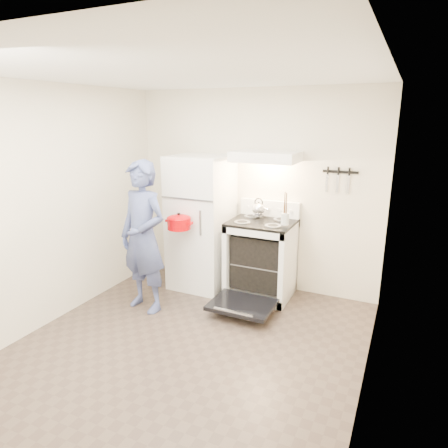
# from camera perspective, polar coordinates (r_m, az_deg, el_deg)

# --- Properties ---
(floor) EXTENTS (3.60, 3.60, 0.00)m
(floor) POSITION_cam_1_polar(r_m,az_deg,el_deg) (4.03, -5.65, -17.47)
(floor) COLOR #4A3C32
(floor) RESTS_ON ground
(back_wall) EXTENTS (3.20, 0.02, 2.50)m
(back_wall) POSITION_cam_1_polar(r_m,az_deg,el_deg) (5.10, 4.34, 4.80)
(back_wall) COLOR beige
(back_wall) RESTS_ON ground
(refrigerator) EXTENTS (0.70, 0.70, 1.70)m
(refrigerator) POSITION_cam_1_polar(r_m,az_deg,el_deg) (5.11, -3.25, 0.24)
(refrigerator) COLOR white
(refrigerator) RESTS_ON floor
(stove_body) EXTENTS (0.76, 0.65, 0.92)m
(stove_body) POSITION_cam_1_polar(r_m,az_deg,el_deg) (4.94, 5.31, -5.10)
(stove_body) COLOR white
(stove_body) RESTS_ON floor
(cooktop) EXTENTS (0.76, 0.65, 0.03)m
(cooktop) POSITION_cam_1_polar(r_m,az_deg,el_deg) (4.79, 5.45, 0.23)
(cooktop) COLOR black
(cooktop) RESTS_ON stove_body
(backsplash) EXTENTS (0.76, 0.07, 0.20)m
(backsplash) POSITION_cam_1_polar(r_m,az_deg,el_deg) (5.03, 6.58, 2.26)
(backsplash) COLOR white
(backsplash) RESTS_ON cooktop
(oven_door) EXTENTS (0.70, 0.54, 0.04)m
(oven_door) POSITION_cam_1_polar(r_m,az_deg,el_deg) (4.56, 2.60, -11.44)
(oven_door) COLOR black
(oven_door) RESTS_ON floor
(oven_rack) EXTENTS (0.60, 0.52, 0.01)m
(oven_rack) POSITION_cam_1_polar(r_m,az_deg,el_deg) (4.94, 5.30, -5.32)
(oven_rack) COLOR gray
(oven_rack) RESTS_ON stove_body
(range_hood) EXTENTS (0.76, 0.50, 0.12)m
(range_hood) POSITION_cam_1_polar(r_m,az_deg,el_deg) (4.72, 6.00, 9.57)
(range_hood) COLOR white
(range_hood) RESTS_ON back_wall
(knife_strip) EXTENTS (0.40, 0.02, 0.03)m
(knife_strip) POSITION_cam_1_polar(r_m,az_deg,el_deg) (4.77, 16.30, 7.16)
(knife_strip) COLOR black
(knife_strip) RESTS_ON back_wall
(pizza_stone) EXTENTS (0.36, 0.36, 0.02)m
(pizza_stone) POSITION_cam_1_polar(r_m,az_deg,el_deg) (5.01, 4.41, -4.85)
(pizza_stone) COLOR #8B6248
(pizza_stone) RESTS_ON oven_rack
(tea_kettle) EXTENTS (0.20, 0.17, 0.25)m
(tea_kettle) POSITION_cam_1_polar(r_m,az_deg,el_deg) (4.91, 4.96, 2.28)
(tea_kettle) COLOR silver
(tea_kettle) RESTS_ON cooktop
(utensil_jar) EXTENTS (0.10, 0.10, 0.13)m
(utensil_jar) POSITION_cam_1_polar(r_m,az_deg,el_deg) (4.54, 8.69, 0.72)
(utensil_jar) COLOR silver
(utensil_jar) RESTS_ON cooktop
(person) EXTENTS (0.69, 0.51, 1.72)m
(person) POSITION_cam_1_polar(r_m,az_deg,el_deg) (4.54, -11.46, -1.86)
(person) COLOR navy
(person) RESTS_ON floor
(dutch_oven) EXTENTS (0.35, 0.28, 0.23)m
(dutch_oven) POSITION_cam_1_polar(r_m,az_deg,el_deg) (4.70, -6.45, 0.08)
(dutch_oven) COLOR #C60004
(dutch_oven) RESTS_ON person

